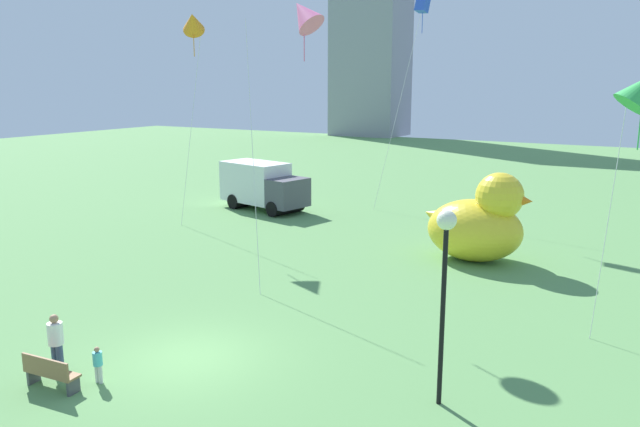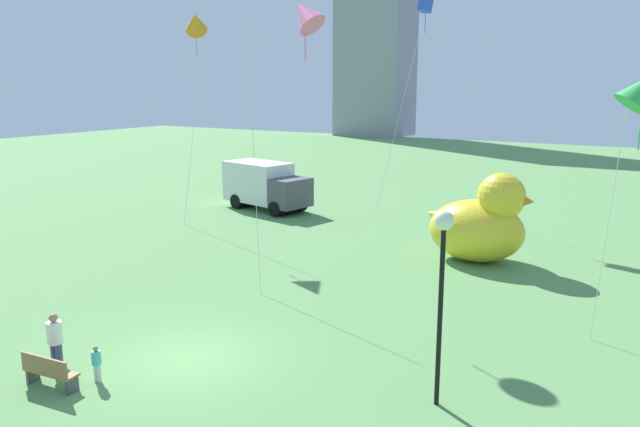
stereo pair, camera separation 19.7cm
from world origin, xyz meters
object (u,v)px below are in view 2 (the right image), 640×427
(kite_pink, at_px, (305,15))
(kite_orange, at_px, (196,23))
(park_bench, at_px, (49,371))
(lamppost, at_px, (442,260))
(person_child, at_px, (97,362))
(kite_blue, at_px, (426,3))
(giant_inflatable_duck, at_px, (480,224))
(box_truck, at_px, (265,186))
(person_adult, at_px, (55,340))

(kite_pink, relative_size, kite_orange, 0.96)
(park_bench, bearing_deg, kite_orange, 118.68)
(park_bench, bearing_deg, lamppost, 25.78)
(person_child, height_order, kite_orange, kite_orange)
(park_bench, bearing_deg, kite_blue, 90.17)
(park_bench, distance_m, person_child, 1.15)
(giant_inflatable_duck, distance_m, box_truck, 15.14)
(box_truck, xyz_separation_m, kite_blue, (8.31, 4.19, 10.53))
(person_adult, bearing_deg, kite_orange, 117.93)
(person_adult, distance_m, kite_pink, 14.08)
(person_child, bearing_deg, person_adult, -174.64)
(park_bench, xyz_separation_m, kite_orange, (-8.70, 15.90, 10.11))
(kite_pink, bearing_deg, kite_blue, 92.92)
(giant_inflatable_duck, height_order, lamppost, lamppost)
(box_truck, bearing_deg, kite_blue, 26.76)
(person_child, relative_size, giant_inflatable_duck, 0.21)
(park_bench, height_order, person_adult, person_adult)
(park_bench, height_order, box_truck, box_truck)
(park_bench, bearing_deg, box_truck, 111.55)
(kite_blue, bearing_deg, lamppost, -67.42)
(kite_pink, distance_m, kite_orange, 10.41)
(giant_inflatable_duck, relative_size, kite_pink, 0.44)
(kite_orange, height_order, kite_blue, kite_blue)
(box_truck, height_order, kite_blue, kite_blue)
(park_bench, height_order, giant_inflatable_duck, giant_inflatable_duck)
(box_truck, height_order, kite_orange, kite_orange)
(box_truck, bearing_deg, lamppost, -44.81)
(lamppost, bearing_deg, kite_blue, 112.58)
(giant_inflatable_duck, distance_m, kite_blue, 14.78)
(park_bench, distance_m, giant_inflatable_duck, 17.90)
(park_bench, xyz_separation_m, person_child, (0.76, 0.86, 0.07))
(giant_inflatable_duck, distance_m, kite_pink, 11.39)
(person_adult, height_order, person_child, person_adult)
(box_truck, bearing_deg, park_bench, -68.45)
(kite_pink, bearing_deg, park_bench, -93.25)
(person_child, height_order, giant_inflatable_duck, giant_inflatable_duck)
(park_bench, relative_size, person_adult, 0.97)
(lamppost, bearing_deg, giant_inflatable_duck, 101.89)
(lamppost, height_order, kite_pink, kite_pink)
(box_truck, xyz_separation_m, kite_orange, (-0.32, -5.33, 9.14))
(giant_inflatable_duck, xyz_separation_m, kite_orange, (-14.79, -0.88, 8.91))
(kite_orange, relative_size, kite_blue, 0.90)
(kite_blue, bearing_deg, kite_pink, -87.08)
(park_bench, xyz_separation_m, person_adult, (-0.65, 0.72, 0.43))
(lamppost, bearing_deg, kite_orange, 146.18)
(person_adult, distance_m, kite_blue, 27.07)
(person_child, relative_size, kite_pink, 0.09)
(kite_orange, xyz_separation_m, kite_blue, (8.63, 9.52, 1.39))
(giant_inflatable_duck, bearing_deg, lamppost, -78.11)
(person_adult, bearing_deg, lamppost, 20.42)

